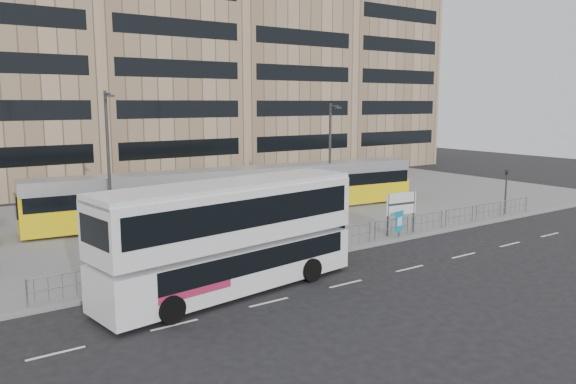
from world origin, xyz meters
TOP-DOWN VIEW (x-y plane):
  - ground at (0.00, 0.00)m, footprint 120.00×120.00m
  - plaza at (0.00, 12.00)m, footprint 64.00×24.00m
  - kerb at (0.00, 0.05)m, footprint 64.00×0.25m
  - building_row at (1.55, 34.27)m, footprint 70.40×18.40m
  - pedestrian_barrier at (2.00, 0.50)m, footprint 32.07×0.07m
  - road_markings at (1.00, -4.00)m, footprint 62.00×0.12m
  - double_decker_bus at (-6.56, -2.00)m, footprint 11.83×4.23m
  - tram at (1.50, 11.12)m, footprint 27.82×5.42m
  - station_sign at (6.34, 0.80)m, footprint 2.14×0.30m
  - ad_panel at (5.81, 0.40)m, footprint 0.79×0.26m
  - pedestrian at (3.56, 6.26)m, footprint 0.64×0.75m
  - traffic_light_west at (-4.99, 1.23)m, footprint 0.22×0.24m
  - traffic_light_east at (16.68, 0.90)m, footprint 0.19×0.22m
  - lamp_post_west at (-7.73, 10.00)m, footprint 0.45×1.04m
  - lamp_post_east at (8.39, 9.89)m, footprint 0.45×1.04m

SIDE VIEW (x-z plane):
  - ground at x=0.00m, z-range 0.00..0.00m
  - road_markings at x=1.00m, z-range 0.00..0.01m
  - kerb at x=0.00m, z-range -0.01..0.16m
  - plaza at x=0.00m, z-range 0.00..0.15m
  - pedestrian_barrier at x=2.00m, z-range 0.43..1.53m
  - pedestrian at x=3.56m, z-range 0.15..1.88m
  - ad_panel at x=5.81m, z-range 0.28..1.78m
  - tram at x=1.50m, z-range 0.16..3.42m
  - station_sign at x=6.34m, z-range 0.63..3.09m
  - traffic_light_west at x=-4.99m, z-range 0.57..3.67m
  - traffic_light_east at x=16.68m, z-range 0.57..3.67m
  - double_decker_bus at x=-6.56m, z-range 0.19..4.82m
  - lamp_post_east at x=8.39m, z-range 0.52..8.12m
  - lamp_post_west at x=-7.73m, z-range 0.52..8.84m
  - building_row at x=1.55m, z-range -2.69..28.51m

